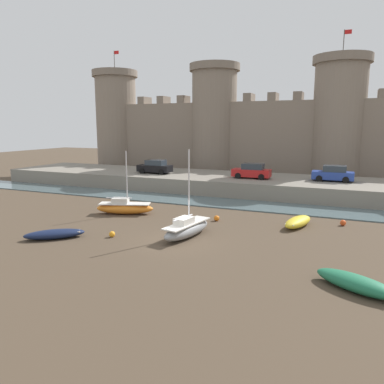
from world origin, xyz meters
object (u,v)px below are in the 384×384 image
object	(u,v)px
sailboat_foreground_left	(124,207)
car_quay_centre_west	(155,167)
mooring_buoy_mid_mud	(343,223)
car_quay_centre_east	(333,174)
rowboat_near_channel_left	(55,234)
mooring_buoy_near_channel	(217,218)
mooring_buoy_off_centre	(112,234)
rowboat_midflat_left	(356,283)
rowboat_near_channel_right	(298,222)
sailboat_foreground_right	(187,229)
car_quay_east	(252,171)

from	to	relation	value
sailboat_foreground_left	car_quay_centre_west	bearing A→B (deg)	107.82
mooring_buoy_mid_mud	car_quay_centre_east	size ratio (longest dim) A/B	0.10
rowboat_near_channel_left	mooring_buoy_near_channel	distance (m)	11.97
car_quay_centre_west	car_quay_centre_east	xyz separation A→B (m)	(20.09, 1.47, 0.00)
mooring_buoy_mid_mud	car_quay_centre_east	bearing A→B (deg)	96.58
rowboat_near_channel_left	mooring_buoy_mid_mud	xyz separation A→B (m)	(17.51, 10.95, -0.11)
mooring_buoy_off_centre	car_quay_centre_east	bearing A→B (deg)	58.35
sailboat_foreground_left	car_quay_centre_east	xyz separation A→B (m)	(15.81, 14.79, 1.91)
rowboat_midflat_left	car_quay_centre_east	xyz separation A→B (m)	(-2.14, 23.47, 2.09)
rowboat_near_channel_left	rowboat_near_channel_right	size ratio (longest dim) A/B	0.98
sailboat_foreground_right	mooring_buoy_off_centre	world-z (taller)	sailboat_foreground_right
sailboat_foreground_left	car_quay_centre_east	world-z (taller)	sailboat_foreground_left
rowboat_near_channel_left	mooring_buoy_mid_mud	bearing A→B (deg)	32.03
sailboat_foreground_right	mooring_buoy_mid_mud	distance (m)	12.00
sailboat_foreground_left	car_quay_centre_east	distance (m)	21.73
sailboat_foreground_left	mooring_buoy_near_channel	world-z (taller)	sailboat_foreground_left
car_quay_east	sailboat_foreground_right	bearing A→B (deg)	-89.90
mooring_buoy_off_centre	car_quay_east	world-z (taller)	car_quay_east
sailboat_foreground_right	car_quay_centre_east	world-z (taller)	sailboat_foreground_right
mooring_buoy_near_channel	car_quay_east	bearing A→B (deg)	92.08
mooring_buoy_mid_mud	car_quay_east	size ratio (longest dim) A/B	0.10
rowboat_near_channel_left	rowboat_midflat_left	distance (m)	18.33
mooring_buoy_near_channel	car_quay_centre_west	xyz separation A→B (m)	(-12.27, 12.56, 2.25)
mooring_buoy_off_centre	mooring_buoy_near_channel	world-z (taller)	mooring_buoy_near_channel
sailboat_foreground_left	car_quay_centre_west	world-z (taller)	sailboat_foreground_left
car_quay_centre_west	rowboat_near_channel_left	bearing A→B (deg)	-79.48
mooring_buoy_mid_mud	sailboat_foreground_right	bearing A→B (deg)	-143.19
rowboat_near_channel_right	sailboat_foreground_left	world-z (taller)	sailboat_foreground_left
mooring_buoy_off_centre	mooring_buoy_near_channel	distance (m)	8.48
rowboat_midflat_left	rowboat_near_channel_left	bearing A→B (deg)	177.30
sailboat_foreground_left	sailboat_foreground_right	bearing A→B (deg)	-28.22
sailboat_foreground_left	car_quay_east	bearing A→B (deg)	61.12
mooring_buoy_near_channel	rowboat_near_channel_left	bearing A→B (deg)	-134.19
sailboat_foreground_right	mooring_buoy_mid_mud	size ratio (longest dim) A/B	13.64
rowboat_near_channel_right	sailboat_foreground_left	size ratio (longest dim) A/B	0.71
mooring_buoy_off_centre	car_quay_centre_west	distance (m)	20.81
mooring_buoy_near_channel	rowboat_midflat_left	bearing A→B (deg)	-43.47
sailboat_foreground_right	car_quay_east	world-z (taller)	sailboat_foreground_right
car_quay_east	car_quay_centre_east	bearing A→B (deg)	7.99
rowboat_midflat_left	car_quay_east	world-z (taller)	car_quay_east
sailboat_foreground_left	mooring_buoy_off_centre	distance (m)	6.75
car_quay_east	mooring_buoy_near_channel	bearing A→B (deg)	-87.92
rowboat_near_channel_right	mooring_buoy_off_centre	xyz separation A→B (m)	(-11.12, -7.53, -0.19)
sailboat_foreground_left	mooring_buoy_near_channel	size ratio (longest dim) A/B	12.21
mooring_buoy_mid_mud	car_quay_east	xyz separation A→B (m)	(-9.63, 10.49, 2.25)
sailboat_foreground_left	mooring_buoy_off_centre	bearing A→B (deg)	-64.03
sailboat_foreground_right	sailboat_foreground_left	bearing A→B (deg)	151.78
sailboat_foreground_left	car_quay_east	world-z (taller)	sailboat_foreground_left
rowboat_near_channel_right	sailboat_foreground_left	distance (m)	14.15
rowboat_near_channel_left	mooring_buoy_mid_mud	distance (m)	20.65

